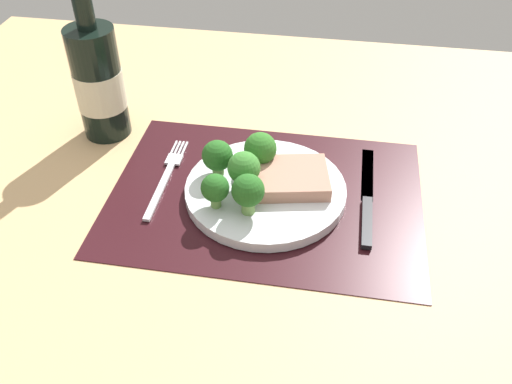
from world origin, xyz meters
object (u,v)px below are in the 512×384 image
object	(u,v)px
steak	(292,178)
fork	(166,176)
knife	(367,202)
wine_bottle	(98,80)
plate	(266,191)

from	to	relation	value
steak	fork	xyz separation A→B (cm)	(-19.29, 0.10, -2.40)
steak	knife	world-z (taller)	steak
wine_bottle	fork	bearing A→B (deg)	-39.02
plate	knife	bearing A→B (deg)	2.04
plate	fork	xyz separation A→B (cm)	(-15.65, 1.42, -0.55)
knife	plate	bearing A→B (deg)	-178.05
plate	knife	xyz separation A→B (cm)	(14.89, 0.53, -0.50)
wine_bottle	plate	bearing A→B (deg)	-23.00
steak	wine_bottle	world-z (taller)	wine_bottle
fork	wine_bottle	bearing A→B (deg)	143.14
plate	wine_bottle	distance (cm)	32.87
steak	wine_bottle	bearing A→B (deg)	161.37
fork	knife	xyz separation A→B (cm)	(30.54, -0.89, 0.05)
plate	steak	bearing A→B (deg)	19.88
plate	steak	distance (cm)	4.30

